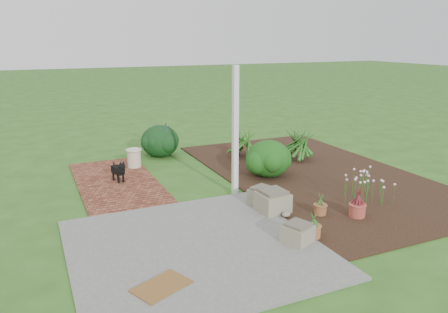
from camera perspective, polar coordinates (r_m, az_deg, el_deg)
name	(u,v)px	position (r m, az deg, el deg)	size (l,w,h in m)	color
ground	(223,198)	(8.45, -0.12, -5.38)	(80.00, 80.00, 0.00)	#2F581B
concrete_patio	(194,247)	(6.53, -3.92, -11.73)	(3.50, 3.50, 0.04)	slate
brick_path	(117,182)	(9.57, -13.85, -3.22)	(1.60, 3.50, 0.04)	#5F2C1E
garden_bed	(315,174)	(10.06, 11.79, -2.21)	(4.00, 7.00, 0.03)	black
veranda_post	(235,132)	(8.31, 1.48, 3.24)	(0.10, 0.10, 2.50)	white
stone_trough_near	(298,234)	(6.67, 9.59, -9.90)	(0.38, 0.38, 0.26)	gray
stone_trough_mid	(273,202)	(7.71, 6.38, -5.92)	(0.49, 0.49, 0.33)	#767358
stone_trough_far	(263,197)	(8.02, 5.06, -5.26)	(0.41, 0.41, 0.28)	gray
coir_doormat	(161,286)	(5.61, -8.18, -16.41)	(0.67, 0.43, 0.02)	brown
black_dog	(119,170)	(9.41, -13.59, -1.70)	(0.25, 0.51, 0.44)	black
cream_ceramic_urn	(134,158)	(10.45, -11.66, -0.22)	(0.31, 0.31, 0.42)	beige
evergreen_shrub	(268,158)	(9.61, 5.83, -0.14)	(0.97, 0.97, 0.82)	#0E3B0E
agapanthus_clump_back	(300,140)	(10.94, 9.92, 2.17)	(1.15, 1.15, 1.03)	#1B3D11
agapanthus_clump_front	(243,140)	(11.13, 2.47, 2.22)	(1.00, 1.00, 0.89)	#15370D
pink_flower_patch	(365,186)	(8.55, 17.89, -3.72)	(0.87, 0.87, 0.55)	#113D0F
terracotta_pot_bronze	(357,210)	(7.82, 17.01, -6.72)	(0.27, 0.27, 0.22)	#AA4639
terracotta_pot_small_left	(320,209)	(7.76, 12.45, -6.74)	(0.21, 0.21, 0.18)	brown
terracotta_pot_small_right	(313,231)	(6.89, 11.55, -9.53)	(0.23, 0.23, 0.19)	#9E6135
purple_flowering_bush	(160,140)	(11.43, -8.37, 2.12)	(0.98, 0.98, 0.83)	black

